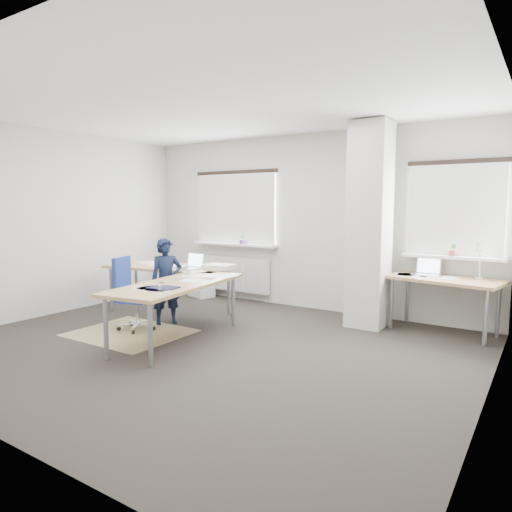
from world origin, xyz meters
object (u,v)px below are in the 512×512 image
Objects in this scene: task_chair at (134,309)px; person at (166,281)px; desk_main at (175,276)px; desk_side at (445,281)px.

person is (0.17, 0.45, 0.33)m from task_chair.
task_chair reaches higher than desk_main.
desk_side is at bearing 19.17° from desk_main.
task_chair is (-3.52, -2.10, -0.41)m from desk_side.
task_chair is at bearing -131.15° from desk_main.
desk_side is at bearing 13.95° from task_chair.
task_chair is (-0.31, -0.47, -0.42)m from desk_main.
desk_main is 2.25× the size of person.
desk_main is 1.82× the size of desk_side.
task_chair is at bearing -165.12° from person.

